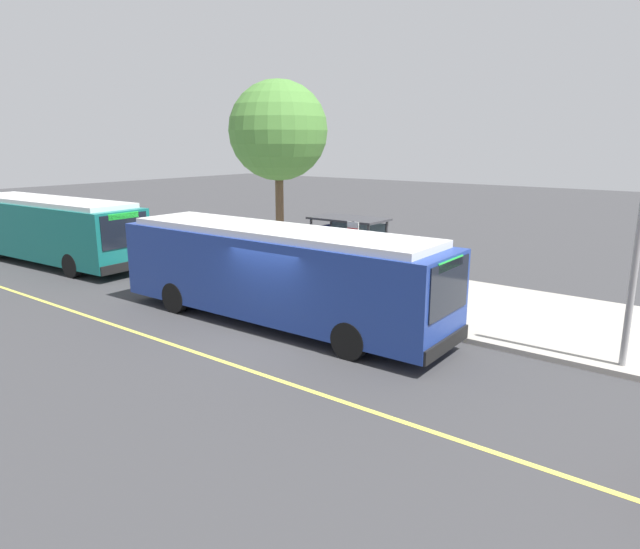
{
  "coord_description": "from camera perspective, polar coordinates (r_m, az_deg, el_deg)",
  "views": [
    {
      "loc": [
        10.39,
        -11.3,
        5.44
      ],
      "look_at": [
        0.66,
        1.43,
        1.64
      ],
      "focal_mm": 31.5,
      "sensor_mm": 36.0,
      "label": 1
    }
  ],
  "objects": [
    {
      "name": "transit_bus_main",
      "position": [
        16.99,
        -4.47,
        0.31
      ],
      "size": [
        11.25,
        2.75,
        2.95
      ],
      "color": "navy",
      "rests_on": "ground_plane"
    },
    {
      "name": "transit_bus_second",
      "position": [
        28.28,
        -25.72,
        4.27
      ],
      "size": [
        10.97,
        3.13,
        2.95
      ],
      "color": "#146B66",
      "rests_on": "ground_plane"
    },
    {
      "name": "ground_plane",
      "position": [
        16.28,
        -4.93,
        -6.21
      ],
      "size": [
        120.0,
        120.0,
        0.0
      ],
      "primitive_type": "plane",
      "color": "#38383A"
    },
    {
      "name": "bus_shelter",
      "position": [
        21.73,
        2.74,
        4.01
      ],
      "size": [
        2.9,
        1.6,
        2.48
      ],
      "color": "#333338",
      "rests_on": "sidewalk_curb"
    },
    {
      "name": "utility_pole",
      "position": [
        14.86,
        29.68,
        3.52
      ],
      "size": [
        0.16,
        0.16,
        6.4
      ],
      "primitive_type": "cylinder",
      "color": "gray",
      "rests_on": "sidewalk_curb"
    },
    {
      "name": "street_tree_near_shelter",
      "position": [
        24.76,
        -4.25,
        14.32
      ],
      "size": [
        4.23,
        4.23,
        7.86
      ],
      "color": "brown",
      "rests_on": "sidewalk_curb"
    },
    {
      "name": "lane_stripe_center",
      "position": [
        14.84,
        -10.71,
        -8.38
      ],
      "size": [
        36.0,
        0.14,
        0.01
      ],
      "primitive_type": "cube",
      "color": "#E0D64C",
      "rests_on": "ground_plane"
    },
    {
      "name": "route_sign_post",
      "position": [
        18.28,
        3.35,
        2.35
      ],
      "size": [
        0.44,
        0.08,
        2.8
      ],
      "color": "#333338",
      "rests_on": "sidewalk_curb"
    },
    {
      "name": "waiting_bench",
      "position": [
        21.66,
        3.49,
        0.51
      ],
      "size": [
        1.6,
        0.48,
        0.95
      ],
      "color": "brown",
      "rests_on": "sidewalk_curb"
    },
    {
      "name": "pedestrian_commuter",
      "position": [
        19.21,
        5.43,
        0.29
      ],
      "size": [
        0.24,
        0.4,
        1.69
      ],
      "color": "#282D47",
      "rests_on": "sidewalk_curb"
    },
    {
      "name": "sidewalk_curb",
      "position": [
        20.88,
        6.19,
        -1.61
      ],
      "size": [
        44.0,
        6.4,
        0.15
      ],
      "primitive_type": "cube",
      "color": "#A8A399",
      "rests_on": "ground_plane"
    }
  ]
}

